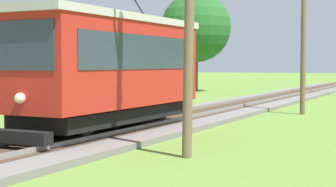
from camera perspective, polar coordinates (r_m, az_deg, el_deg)
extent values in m
cube|color=red|center=(17.19, -6.28, 3.11)|extent=(2.50, 8.00, 2.60)
cube|color=#B2ADA3|center=(17.24, -6.31, 7.80)|extent=(2.60, 8.32, 0.22)
cube|color=black|center=(17.26, -6.25, -2.14)|extent=(2.10, 7.04, 0.44)
cube|color=#2D3842|center=(13.99, -15.28, 4.92)|extent=(2.10, 0.03, 1.25)
cube|color=#2D3842|center=(16.54, -2.60, 4.38)|extent=(0.02, 6.72, 1.04)
sphere|color=#F4EAB2|center=(13.98, -15.33, -0.48)|extent=(0.28, 0.28, 0.28)
cube|color=black|center=(13.97, -15.65, -4.41)|extent=(2.00, 0.36, 0.32)
cylinder|color=black|center=(15.44, -10.77, -2.81)|extent=(1.54, 0.80, 0.80)
cylinder|color=black|center=(19.18, -2.62, -1.60)|extent=(1.54, 0.80, 0.80)
cylinder|color=brown|center=(25.30, 14.07, 5.25)|extent=(0.24, 0.25, 6.54)
cylinder|color=#4C3823|center=(44.87, 2.96, 2.23)|extent=(0.32, 0.32, 3.14)
sphere|color=#235B23|center=(44.96, 2.98, 6.99)|extent=(5.76, 5.76, 5.76)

